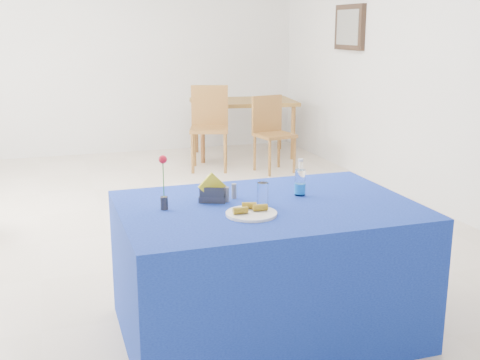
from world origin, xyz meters
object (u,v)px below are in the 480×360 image
plate (251,214)px  chair_bg_left (209,121)px  oak_table (243,106)px  chair_bg_right (271,128)px  water_bottle (300,183)px  blue_table (266,269)px

plate → chair_bg_left: chair_bg_left is taller
oak_table → chair_bg_left: bearing=-137.2°
oak_table → chair_bg_right: size_ratio=1.60×
water_bottle → oak_table: 4.72m
oak_table → chair_bg_right: bearing=-87.4°
water_bottle → oak_table: (1.17, 4.57, -0.15)m
blue_table → chair_bg_right: bearing=68.7°
blue_table → oak_table: (1.42, 4.68, 0.30)m
oak_table → chair_bg_left: (-0.63, -0.58, -0.09)m
plate → blue_table: size_ratio=0.17×
oak_table → chair_bg_left: 0.86m
chair_bg_left → chair_bg_right: chair_bg_left is taller
plate → oak_table: 5.09m
blue_table → water_bottle: 0.52m
plate → oak_table: bearing=72.1°
plate → blue_table: 0.45m
oak_table → plate: bearing=-107.9°
blue_table → chair_bg_left: 4.18m
chair_bg_right → oak_table: bearing=81.8°
plate → blue_table: plate is taller
blue_table → water_bottle: (0.24, 0.11, 0.45)m
chair_bg_right → water_bottle: bearing=-119.4°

